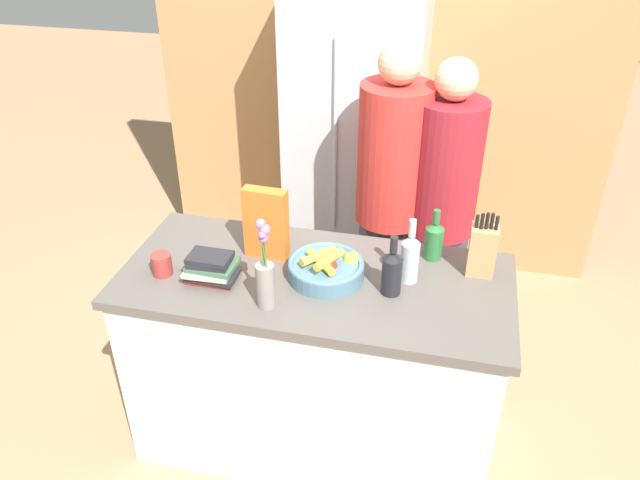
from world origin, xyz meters
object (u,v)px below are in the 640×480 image
at_px(knife_block, 482,250).
at_px(bottle_oil, 392,271).
at_px(fruit_bowl, 327,267).
at_px(refrigerator, 355,136).
at_px(flower_vase, 265,276).
at_px(person_at_sink, 391,193).
at_px(bottle_vinegar, 434,239).
at_px(book_stack, 211,268).
at_px(cereal_box, 266,224).
at_px(bottle_wine, 410,257).
at_px(person_in_blue, 442,205).
at_px(coffee_mug, 161,264).

relative_size(knife_block, bottle_oil, 1.12).
xyz_separation_m(fruit_bowl, bottle_oil, (0.27, -0.05, 0.05)).
xyz_separation_m(refrigerator, flower_vase, (-0.05, -1.56, 0.07)).
xyz_separation_m(bottle_oil, person_at_sink, (-0.10, 0.76, -0.07)).
bearing_deg(bottle_oil, bottle_vinegar, 64.12).
distance_m(flower_vase, book_stack, 0.30).
bearing_deg(book_stack, cereal_box, 52.77).
xyz_separation_m(refrigerator, bottle_wine, (0.45, -1.27, 0.05)).
bearing_deg(person_in_blue, bottle_oil, -76.13).
xyz_separation_m(knife_block, coffee_mug, (-1.25, -0.30, -0.06)).
bearing_deg(bottle_vinegar, person_in_blue, 88.87).
height_order(flower_vase, coffee_mug, flower_vase).
bearing_deg(book_stack, person_at_sink, 54.01).
bearing_deg(knife_block, cereal_box, -175.07).
xyz_separation_m(cereal_box, bottle_oil, (0.54, -0.14, -0.06)).
distance_m(cereal_box, person_at_sink, 0.77).
bearing_deg(cereal_box, person_at_sink, 54.46).
height_order(book_stack, bottle_vinegar, bottle_vinegar).
xyz_separation_m(flower_vase, person_in_blue, (0.59, 0.94, -0.13)).
bearing_deg(fruit_bowl, flower_vase, -127.42).
relative_size(flower_vase, cereal_box, 1.20).
height_order(fruit_bowl, bottle_oil, bottle_oil).
height_order(refrigerator, coffee_mug, refrigerator).
relative_size(book_stack, bottle_oil, 0.83).
height_order(knife_block, flower_vase, flower_vase).
distance_m(fruit_bowl, person_in_blue, 0.82).
height_order(refrigerator, book_stack, refrigerator).
height_order(refrigerator, flower_vase, refrigerator).
height_order(refrigerator, bottle_wine, refrigerator).
distance_m(refrigerator, cereal_box, 1.25).
relative_size(flower_vase, person_in_blue, 0.23).
distance_m(cereal_box, bottle_vinegar, 0.70).
bearing_deg(person_at_sink, refrigerator, 94.93).
bearing_deg(cereal_box, bottle_wine, -3.86).
bearing_deg(bottle_wine, flower_vase, -150.10).
bearing_deg(bottle_vinegar, refrigerator, 116.09).
bearing_deg(person_at_sink, book_stack, -146.64).
height_order(fruit_bowl, book_stack, fruit_bowl).
height_order(knife_block, person_at_sink, person_at_sink).
xyz_separation_m(refrigerator, coffee_mug, (-0.53, -1.46, -0.01)).
bearing_deg(bottle_vinegar, book_stack, -156.93).
bearing_deg(bottle_oil, flower_vase, -157.00).
relative_size(fruit_bowl, flower_vase, 0.82).
distance_m(fruit_bowl, person_at_sink, 0.73).
xyz_separation_m(cereal_box, bottle_wine, (0.60, -0.04, -0.05)).
xyz_separation_m(flower_vase, book_stack, (-0.26, 0.11, -0.08)).
relative_size(person_at_sink, person_in_blue, 1.03).
distance_m(book_stack, bottle_oil, 0.71).
bearing_deg(knife_block, coffee_mug, -166.48).
relative_size(refrigerator, person_in_blue, 1.19).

